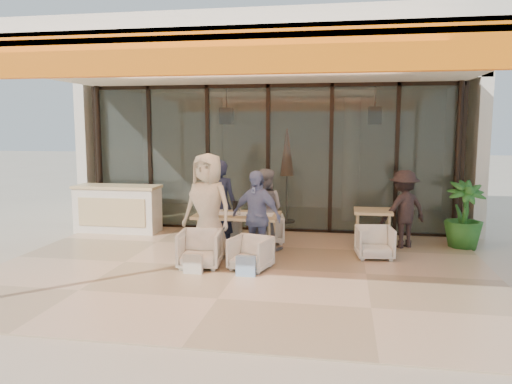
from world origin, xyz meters
The scene contains 21 objects.
ground centered at (0.00, 0.00, 0.00)m, with size 70.00×70.00×0.00m, color #C6B293.
terrace_floor centered at (0.00, 0.00, 0.01)m, with size 8.00×6.00×0.01m, color tan.
terrace_structure centered at (0.00, -0.26, 3.25)m, with size 8.00×6.00×3.40m.
glass_storefront centered at (0.00, 3.00, 1.60)m, with size 8.08×0.10×3.20m.
interior_block centered at (0.01, 5.31, 2.23)m, with size 9.05×3.62×3.52m.
host_counter centered at (-3.20, 2.30, 0.53)m, with size 1.85×0.65×1.04m.
dining_table centered at (-0.25, 0.92, 0.69)m, with size 1.50×0.90×0.93m.
chair_far_left centered at (-0.66, 1.86, 0.31)m, with size 0.59×0.56×0.61m, color white.
chair_far_right centered at (0.18, 1.86, 0.31)m, with size 0.61×0.57×0.63m, color white.
chair_near_left centered at (-0.66, -0.04, 0.34)m, with size 0.67×0.62×0.69m, color white.
chair_near_right centered at (0.18, -0.04, 0.30)m, with size 0.59×0.55×0.61m, color white.
diner_navy centered at (-0.66, 1.36, 0.84)m, with size 0.61×0.40×1.69m, color #171B33.
diner_grey centered at (0.18, 1.36, 0.76)m, with size 0.74×0.58×1.53m, color slate.
diner_cream centered at (-0.66, 0.46, 0.93)m, with size 0.91×0.59×1.85m, color beige.
diner_periwinkle centered at (0.18, 0.46, 0.79)m, with size 0.92×0.38×1.57m, color #6774AC.
tote_bag_cream centered at (-0.66, -0.44, 0.17)m, with size 0.30×0.10×0.34m, color silver.
tote_bag_blue centered at (0.18, -0.44, 0.17)m, with size 0.30×0.10×0.34m, color #99BFD8.
side_table centered at (2.18, 1.78, 0.64)m, with size 0.70×0.70×0.74m.
side_chair centered at (2.18, 1.03, 0.32)m, with size 0.61×0.57×0.63m, color white.
standing_woman centered at (2.75, 1.91, 0.75)m, with size 0.96×0.55×1.49m, color black.
potted_palm centered at (3.89, 2.11, 0.64)m, with size 0.72×0.72×1.29m, color #1E5919.
Camera 1 is at (1.61, -7.71, 2.30)m, focal length 35.00 mm.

